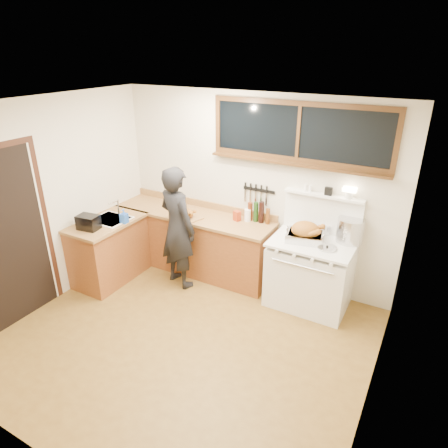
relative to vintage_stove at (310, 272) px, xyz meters
The scene contains 20 objects.
ground_plane 1.79m from the vintage_stove, 125.35° to the right, with size 4.00×3.50×0.02m, color brown.
room_shell 2.10m from the vintage_stove, 125.35° to the right, with size 4.10×3.60×2.65m.
counter_back 1.80m from the vintage_stove, behind, with size 2.44×0.64×1.00m.
counter_left 2.81m from the vintage_stove, 163.78° to the right, with size 0.64×1.09×0.90m.
sink_unit 2.80m from the vintage_stove, 165.18° to the right, with size 0.50×0.45×0.37m.
vintage_stove is the anchor object (origin of this frame).
back_window 1.68m from the vintage_stove, 142.41° to the left, with size 2.32×0.13×0.77m.
left_doorway 3.63m from the vintage_stove, 146.77° to the right, with size 0.02×1.04×2.17m.
knife_strip 1.29m from the vintage_stove, 160.74° to the left, with size 0.46×0.03×0.28m.
man 1.85m from the vintage_stove, 166.91° to the right, with size 0.72×0.58×1.72m.
soap_bottle 2.58m from the vintage_stove, 163.99° to the right, with size 0.09×0.10×0.20m.
toaster 2.96m from the vintage_stove, 158.26° to the right, with size 0.30×0.23×0.19m.
cutting_board 1.84m from the vintage_stove, behind, with size 0.46×0.40×0.14m.
roast_turkey 0.55m from the vintage_stove, behind, with size 0.51×0.42×0.25m.
stockpot 0.73m from the vintage_stove, 29.96° to the left, with size 0.34×0.34×0.30m.
saucepan 0.58m from the vintage_stove, 80.28° to the left, with size 0.21×0.29×0.12m.
pot_lid 0.50m from the vintage_stove, 27.49° to the right, with size 0.30×0.30×0.04m.
coffee_tin 1.24m from the vintage_stove, behind, with size 0.11×0.10×0.14m.
pitcher 1.13m from the vintage_stove, 169.62° to the left, with size 0.10×0.10×0.17m.
bottle_cluster 1.05m from the vintage_stove, 165.61° to the left, with size 0.33×0.07×0.30m.
Camera 1 is at (2.18, -2.98, 3.11)m, focal length 32.00 mm.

